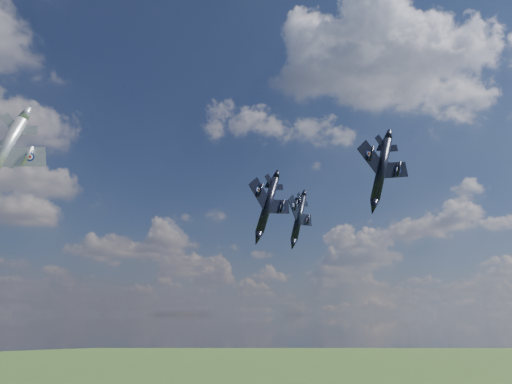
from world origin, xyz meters
TOP-DOWN VIEW (x-y plane):
  - jet_lead_navy at (7.51, 16.30)m, footprint 11.15×14.11m
  - jet_right_navy at (16.64, 1.67)m, footprint 12.10×14.95m
  - jet_high_navy at (27.35, 32.36)m, footprint 14.50×16.79m
  - jet_left_silver at (-29.44, 15.90)m, footprint 13.26×15.59m

SIDE VIEW (x-z plane):
  - jet_lead_navy at x=7.51m, z-range 77.93..83.86m
  - jet_left_silver at x=-29.44m, z-range 78.71..84.68m
  - jet_high_navy at x=27.35m, z-range 80.26..86.97m
  - jet_right_navy at x=16.64m, z-range 81.77..87.42m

